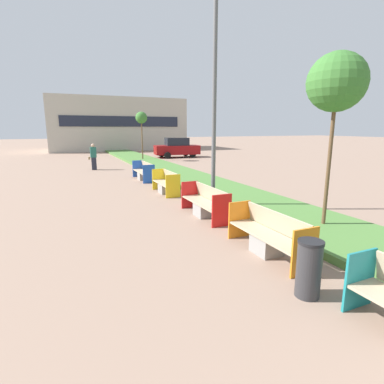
% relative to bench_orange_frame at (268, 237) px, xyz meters
% --- Properties ---
extents(planter_grass_strip, '(2.80, 120.00, 0.18)m').
position_rel_bench_orange_frame_xyz_m(planter_grass_strip, '(2.26, 5.51, -0.28)').
color(planter_grass_strip, '#4C7A38').
rests_on(planter_grass_strip, ground).
extents(building_backdrop, '(16.52, 8.85, 6.41)m').
position_rel_bench_orange_frame_xyz_m(building_backdrop, '(3.06, 35.96, 2.83)').
color(building_backdrop, '#B2AD9E').
rests_on(building_backdrop, ground).
extents(bench_orange_frame, '(0.65, 2.29, 0.94)m').
position_rel_bench_orange_frame_xyz_m(bench_orange_frame, '(0.00, 0.00, 0.00)').
color(bench_orange_frame, gray).
rests_on(bench_orange_frame, ground).
extents(bench_red_frame, '(0.65, 2.31, 0.94)m').
position_rel_bench_orange_frame_xyz_m(bench_red_frame, '(0.00, 3.17, 0.00)').
color(bench_red_frame, gray).
rests_on(bench_red_frame, ground).
extents(bench_yellow_frame, '(0.65, 1.91, 0.94)m').
position_rel_bench_orange_frame_xyz_m(bench_yellow_frame, '(-0.00, 6.93, -0.01)').
color(bench_yellow_frame, gray).
rests_on(bench_yellow_frame, ground).
extents(bench_blue_frame, '(0.65, 2.35, 0.94)m').
position_rel_bench_orange_frame_xyz_m(bench_blue_frame, '(0.00, 10.68, 0.00)').
color(bench_blue_frame, gray).
rests_on(bench_blue_frame, ground).
extents(litter_bin, '(0.42, 0.42, 0.97)m').
position_rel_bench_orange_frame_xyz_m(litter_bin, '(-0.50, -1.69, 0.12)').
color(litter_bin, '#2D2D30').
rests_on(litter_bin, ground).
extents(street_lamp_post, '(0.24, 0.44, 7.99)m').
position_rel_bench_orange_frame_xyz_m(street_lamp_post, '(0.61, 3.81, 4.01)').
color(street_lamp_post, '#56595B').
rests_on(street_lamp_post, ground).
extents(sapling_tree_near, '(1.46, 1.46, 4.60)m').
position_rel_bench_orange_frame_xyz_m(sapling_tree_near, '(2.38, 0.67, 3.47)').
color(sapling_tree_near, brown).
rests_on(sapling_tree_near, ground).
extents(sapling_tree_far, '(0.97, 0.97, 4.09)m').
position_rel_bench_orange_frame_xyz_m(sapling_tree_far, '(2.38, 20.08, 3.16)').
color(sapling_tree_far, brown).
rests_on(sapling_tree_far, ground).
extents(pedestrian_walking, '(0.53, 0.24, 1.74)m').
position_rel_bench_orange_frame_xyz_m(pedestrian_walking, '(-2.05, 15.89, 0.51)').
color(pedestrian_walking, '#232633').
rests_on(pedestrian_walking, ground).
extents(parked_car_distant, '(4.39, 2.28, 1.86)m').
position_rel_bench_orange_frame_xyz_m(parked_car_distant, '(6.20, 21.88, 0.54)').
color(parked_car_distant, maroon).
rests_on(parked_car_distant, ground).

